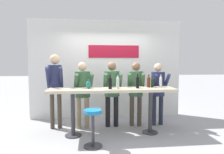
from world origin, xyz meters
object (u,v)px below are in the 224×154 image
at_px(person_center_left, 112,87).
at_px(wine_bottle_3, 110,82).
at_px(person_far_left, 55,82).
at_px(person_center_right, 158,87).
at_px(bar_stool, 93,122).
at_px(person_center, 136,87).
at_px(person_left, 83,88).
at_px(tasting_table, 112,95).
at_px(wine_bottle_4, 152,82).
at_px(wine_bottle_5, 138,82).
at_px(wine_bottle_0, 118,82).
at_px(wine_bottle_2, 161,81).
at_px(wine_bottle_1, 149,81).
at_px(decorative_vase, 89,85).

relative_size(person_center_left, wine_bottle_3, 5.18).
relative_size(person_far_left, person_center_right, 1.13).
height_order(bar_stool, person_center, person_center).
bearing_deg(person_center_left, person_left, -176.88).
distance_m(tasting_table, person_far_left, 1.46).
height_order(person_center, wine_bottle_4, person_center).
distance_m(tasting_table, wine_bottle_5, 0.64).
bearing_deg(person_left, wine_bottle_0, -45.56).
distance_m(tasting_table, wine_bottle_2, 1.16).
relative_size(wine_bottle_1, wine_bottle_3, 0.94).
bearing_deg(person_left, bar_stool, -89.13).
distance_m(person_left, person_center_left, 0.73).
relative_size(person_far_left, person_center_left, 1.11).
distance_m(wine_bottle_3, wine_bottle_4, 1.04).
bearing_deg(wine_bottle_2, person_left, 165.62).
height_order(wine_bottle_0, wine_bottle_1, wine_bottle_0).
xyz_separation_m(wine_bottle_2, wine_bottle_5, (-0.56, -0.07, 0.01)).
xyz_separation_m(person_center, wine_bottle_5, (-0.09, -0.56, 0.19)).
bearing_deg(bar_stool, wine_bottle_2, 22.74).
relative_size(bar_stool, person_left, 0.45).
xyz_separation_m(wine_bottle_0, wine_bottle_4, (0.85, 0.18, -0.03)).
height_order(person_left, wine_bottle_3, person_left).
relative_size(tasting_table, person_left, 1.73).
bearing_deg(bar_stool, wine_bottle_5, 30.27).
distance_m(tasting_table, decorative_vase, 0.58).
height_order(person_center_left, wine_bottle_0, person_center_left).
height_order(person_far_left, wine_bottle_5, person_far_left).
bearing_deg(decorative_vase, bar_stool, -83.13).
height_order(wine_bottle_3, wine_bottle_5, wine_bottle_5).
bearing_deg(person_far_left, decorative_vase, -37.31).
relative_size(wine_bottle_1, wine_bottle_2, 0.94).
height_order(person_center, wine_bottle_0, person_center).
xyz_separation_m(bar_stool, person_left, (-0.23, 1.12, 0.53)).
xyz_separation_m(person_left, wine_bottle_2, (1.80, -0.46, 0.18)).
bearing_deg(person_far_left, wine_bottle_3, -31.37).
bearing_deg(bar_stool, person_center_right, 34.62).
relative_size(person_left, person_center, 1.00).
distance_m(wine_bottle_0, wine_bottle_1, 0.77).
relative_size(person_far_left, person_left, 1.11).
height_order(person_far_left, person_center_right, person_far_left).
relative_size(person_center, wine_bottle_4, 6.44).
bearing_deg(decorative_vase, person_center_right, 15.93).
height_order(bar_stool, decorative_vase, decorative_vase).
relative_size(person_left, wine_bottle_2, 5.18).
distance_m(person_center_left, person_center, 0.61).
bearing_deg(person_center, wine_bottle_1, -52.31).
bearing_deg(wine_bottle_1, person_center, 115.98).
height_order(tasting_table, person_center_right, person_center_right).
bearing_deg(wine_bottle_5, person_left, 156.83).
relative_size(wine_bottle_2, wine_bottle_5, 0.96).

